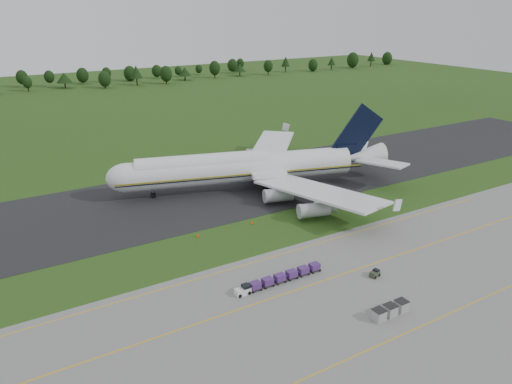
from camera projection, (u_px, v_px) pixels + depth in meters
ground at (242, 239)px, 102.75m from camera, size 600.00×600.00×0.00m
apron at (353, 323)px, 75.51m from camera, size 300.00×52.00×0.06m
taxiway at (186, 197)px, 125.15m from camera, size 300.00×40.00×0.08m
apron_markings at (324, 301)px, 81.12m from camera, size 300.00×30.20×0.01m
tree_line at (46, 80)px, 276.87m from camera, size 527.04×23.11×11.74m
aircraft at (247, 167)px, 128.76m from camera, size 74.89×70.09×21.00m
baggage_train at (278, 278)px, 86.13m from camera, size 17.21×1.56×1.50m
utility_cart at (375, 274)px, 88.21m from camera, size 2.04×1.49×1.01m
uld_row at (390, 310)px, 77.02m from camera, size 6.62×1.82×1.80m
edge_markers at (252, 223)px, 109.67m from camera, size 26.63×0.30×0.60m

